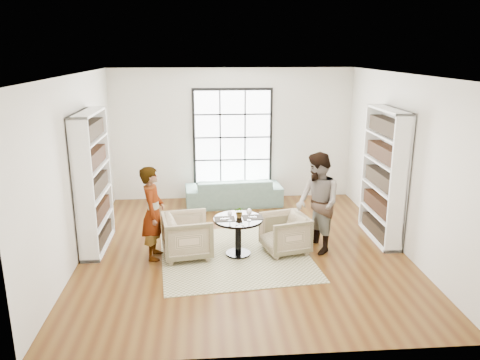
{
  "coord_description": "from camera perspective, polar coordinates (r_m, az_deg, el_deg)",
  "views": [
    {
      "loc": [
        -0.64,
        -7.58,
        3.39
      ],
      "look_at": [
        -0.03,
        0.4,
        1.15
      ],
      "focal_mm": 35.0,
      "sensor_mm": 36.0,
      "label": 1
    }
  ],
  "objects": [
    {
      "name": "sofa",
      "position": [
        10.51,
        -0.8,
        -1.38
      ],
      "size": [
        2.18,
        0.97,
        0.62
      ],
      "primitive_type": "imported",
      "rotation": [
        0.0,
        0.0,
        3.21
      ],
      "color": "gray",
      "rests_on": "ground"
    },
    {
      "name": "rug",
      "position": [
        8.07,
        -0.59,
        -9.12
      ],
      "size": [
        2.71,
        2.71,
        0.01
      ],
      "primitive_type": "cube",
      "rotation": [
        0.0,
        0.0,
        0.11
      ],
      "color": "#B6B189",
      "rests_on": "ground"
    },
    {
      "name": "cutlery_left",
      "position": [
        7.8,
        -1.88,
        -4.72
      ],
      "size": [
        0.15,
        0.23,
        0.01
      ],
      "primitive_type": null,
      "rotation": [
        0.0,
        0.0,
        0.04
      ],
      "color": "#BABABE",
      "rests_on": "placemat_left"
    },
    {
      "name": "person_left",
      "position": [
        7.85,
        -10.55,
        -3.97
      ],
      "size": [
        0.41,
        0.59,
        1.58
      ],
      "primitive_type": "imported",
      "rotation": [
        0.0,
        0.0,
        1.52
      ],
      "color": "gray",
      "rests_on": "ground"
    },
    {
      "name": "placemat_right",
      "position": [
        7.88,
        1.55,
        -4.57
      ],
      "size": [
        0.35,
        0.27,
        0.01
      ],
      "primitive_type": "cube",
      "rotation": [
        0.0,
        0.0,
        0.04
      ],
      "color": "black",
      "rests_on": "pedestal_table"
    },
    {
      "name": "armchair_right",
      "position": [
        8.12,
        5.48,
        -6.5
      ],
      "size": [
        0.89,
        0.87,
        0.67
      ],
      "primitive_type": "imported",
      "rotation": [
        0.0,
        0.0,
        -1.33
      ],
      "color": "#BBB386",
      "rests_on": "ground"
    },
    {
      "name": "armchair_left",
      "position": [
        7.96,
        -6.44,
        -6.78
      ],
      "size": [
        0.92,
        0.9,
        0.73
      ],
      "primitive_type": "imported",
      "rotation": [
        0.0,
        0.0,
        1.74
      ],
      "color": "tan",
      "rests_on": "ground"
    },
    {
      "name": "room_shell",
      "position": [
        8.42,
        0.1,
        0.99
      ],
      "size": [
        6.0,
        6.01,
        6.0
      ],
      "color": "silver",
      "rests_on": "ground"
    },
    {
      "name": "wine_glass_right",
      "position": [
        7.69,
        1.11,
        -3.93
      ],
      "size": [
        0.09,
        0.09,
        0.21
      ],
      "color": "silver",
      "rests_on": "pedestal_table"
    },
    {
      "name": "flower_centerpiece",
      "position": [
        7.84,
        -0.05,
        -3.92
      ],
      "size": [
        0.2,
        0.18,
        0.19
      ],
      "primitive_type": "imported",
      "rotation": [
        0.0,
        0.0,
        -0.2
      ],
      "color": "gray",
      "rests_on": "pedestal_table"
    },
    {
      "name": "person_right",
      "position": [
        8.05,
        9.44,
        -2.81
      ],
      "size": [
        0.85,
        0.98,
        1.73
      ],
      "primitive_type": "imported",
      "rotation": [
        0.0,
        0.0,
        -1.32
      ],
      "color": "gray",
      "rests_on": "ground"
    },
    {
      "name": "wine_glass_left",
      "position": [
        7.68,
        -1.25,
        -4.15
      ],
      "size": [
        0.08,
        0.08,
        0.17
      ],
      "color": "silver",
      "rests_on": "pedestal_table"
    },
    {
      "name": "ground",
      "position": [
        8.33,
        0.39,
        -8.36
      ],
      "size": [
        6.0,
        6.0,
        0.0
      ],
      "primitive_type": "plane",
      "color": "brown"
    },
    {
      "name": "pedestal_table",
      "position": [
        7.9,
        -0.23,
        -5.91
      ],
      "size": [
        0.83,
        0.83,
        0.66
      ],
      "rotation": [
        0.0,
        0.0,
        0.04
      ],
      "color": "black",
      "rests_on": "ground"
    },
    {
      "name": "placemat_left",
      "position": [
        7.8,
        -1.88,
        -4.77
      ],
      "size": [
        0.35,
        0.27,
        0.01
      ],
      "primitive_type": "cube",
      "rotation": [
        0.0,
        0.0,
        0.04
      ],
      "color": "black",
      "rests_on": "pedestal_table"
    },
    {
      "name": "cutlery_right",
      "position": [
        7.87,
        1.55,
        -4.52
      ],
      "size": [
        0.15,
        0.23,
        0.01
      ],
      "primitive_type": null,
      "rotation": [
        0.0,
        0.0,
        0.04
      ],
      "color": "#BABABE",
      "rests_on": "placemat_right"
    }
  ]
}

